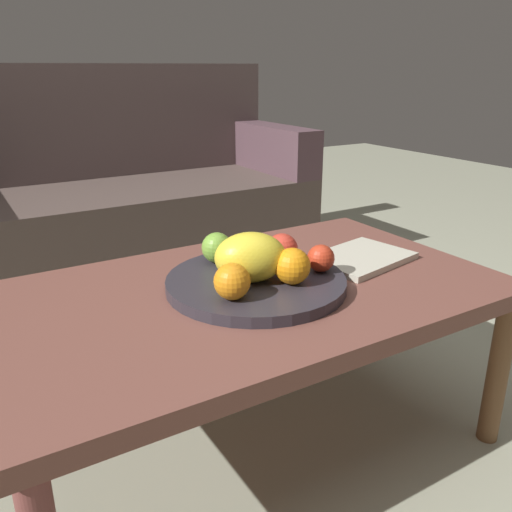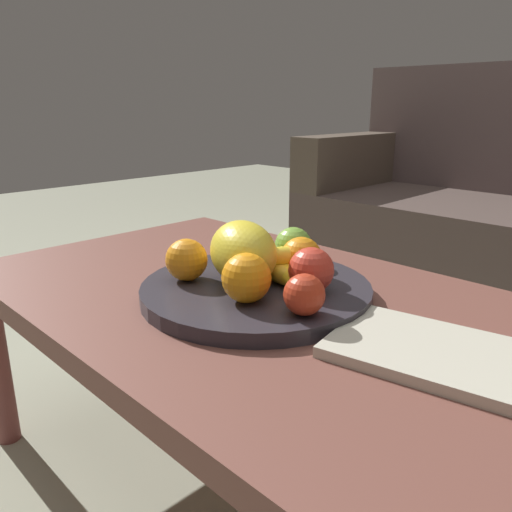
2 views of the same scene
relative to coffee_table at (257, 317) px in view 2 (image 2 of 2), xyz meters
name	(u,v)px [view 2 (image 2 of 2)]	position (x,y,z in m)	size (l,w,h in m)	color
ground_plane	(257,489)	(0.00, 0.00, -0.38)	(8.00, 8.00, 0.00)	#9A9B83
coffee_table	(257,317)	(0.00, 0.00, 0.00)	(1.12, 0.67, 0.42)	brown
fruit_bowl	(256,290)	(0.01, -0.01, 0.06)	(0.40, 0.40, 0.03)	#2D2931
melon_large_front	(243,252)	(-0.01, -0.02, 0.12)	(0.15, 0.11, 0.11)	yellow
orange_front	(301,257)	(0.04, 0.07, 0.11)	(0.07, 0.07, 0.07)	orange
orange_left	(246,278)	(0.06, -0.08, 0.11)	(0.08, 0.08, 0.08)	orange
orange_right	(187,260)	(-0.09, -0.08, 0.11)	(0.07, 0.07, 0.07)	orange
apple_front	(293,246)	(-0.02, 0.12, 0.11)	(0.07, 0.07, 0.07)	#74A839
apple_left	(304,295)	(0.15, -0.05, 0.10)	(0.06, 0.06, 0.06)	red
apple_right	(311,270)	(0.10, 0.03, 0.11)	(0.08, 0.08, 0.08)	red
banana_bunch	(280,267)	(0.03, 0.03, 0.09)	(0.16, 0.15, 0.06)	gold
magazine	(429,350)	(0.32, 0.00, 0.05)	(0.25, 0.18, 0.02)	beige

